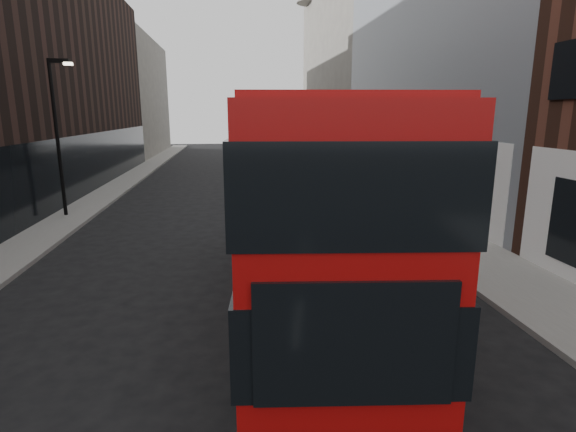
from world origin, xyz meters
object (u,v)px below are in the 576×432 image
object	(u,v)px
grey_bus	(277,144)
car_b	(271,190)
street_lamp	(58,128)
red_bus	(312,195)
car_c	(272,179)
car_a	(303,194)

from	to	relation	value
grey_bus	car_b	size ratio (longest dim) A/B	3.02
street_lamp	red_bus	distance (m)	14.60
street_lamp	grey_bus	world-z (taller)	street_lamp
street_lamp	car_c	xyz separation A→B (m)	(10.28, 7.11, -3.55)
street_lamp	car_b	bearing A→B (deg)	17.04
street_lamp	car_b	world-z (taller)	street_lamp
street_lamp	car_b	distance (m)	10.93
car_c	red_bus	bearing A→B (deg)	-88.39
car_b	car_a	bearing A→B (deg)	-62.40
car_a	car_b	world-z (taller)	car_a
red_bus	grey_bus	bearing A→B (deg)	91.36
red_bus	car_b	world-z (taller)	red_bus
grey_bus	car_a	size ratio (longest dim) A/B	2.68
car_b	street_lamp	bearing A→B (deg)	-169.75
car_a	car_b	distance (m)	2.58
red_bus	car_a	world-z (taller)	red_bus
street_lamp	red_bus	bearing A→B (deg)	-48.05
grey_bus	car_b	distance (m)	18.32
car_b	car_c	distance (m)	4.10
grey_bus	car_a	world-z (taller)	grey_bus
red_bus	grey_bus	world-z (taller)	red_bus
street_lamp	red_bus	size ratio (longest dim) A/B	0.55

